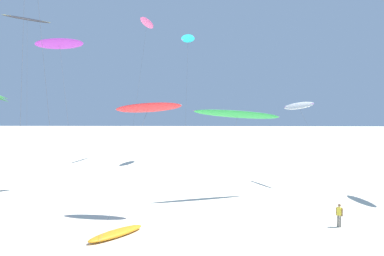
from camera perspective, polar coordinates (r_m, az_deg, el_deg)
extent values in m
ellipsoid|color=purple|center=(47.34, -15.69, 9.77)|extent=(4.66, 3.72, 1.32)
ellipsoid|color=#19B2B7|center=(47.34, -15.69, 9.80)|extent=(4.27, 2.98, 0.66)
cylinder|color=#4C4C51|center=(42.78, -14.76, 1.00)|extent=(3.65, 7.88, 14.01)
cylinder|color=#4C4C51|center=(31.97, -19.86, 5.72)|extent=(1.13, 5.63, 20.20)
cylinder|color=#4C4C51|center=(34.37, -17.07, 3.33)|extent=(2.76, 4.21, 17.49)
ellipsoid|color=green|center=(41.68, 5.57, 1.66)|extent=(8.08, 4.04, 1.42)
ellipsoid|color=#EA5193|center=(41.68, 5.57, 1.69)|extent=(7.98, 3.56, 0.97)
cylinder|color=#4C4C51|center=(38.45, 4.28, -4.09)|extent=(2.21, 6.97, 7.40)
ellipsoid|color=#19B2B7|center=(66.61, -0.47, 10.77)|extent=(2.48, 5.43, 2.36)
ellipsoid|color=purple|center=(66.62, -0.47, 10.79)|extent=(1.88, 5.51, 1.65)
cylinder|color=#4C4C51|center=(63.89, -0.70, 3.29)|extent=(0.40, 4.36, 17.21)
ellipsoid|color=red|center=(35.44, -5.30, 2.47)|extent=(5.28, 2.26, 1.22)
ellipsoid|color=white|center=(35.44, -5.30, 2.51)|extent=(5.19, 1.37, 0.72)
cylinder|color=#4C4C51|center=(31.64, -8.01, -5.10)|extent=(2.03, 8.66, 8.08)
ellipsoid|color=black|center=(63.59, -19.27, 12.30)|extent=(4.94, 5.11, 0.78)
ellipsoid|color=yellow|center=(63.60, -19.27, 12.32)|extent=(4.58, 4.77, 0.52)
cylinder|color=#4C4C51|center=(58.24, -19.29, 3.83)|extent=(2.85, 8.68, 18.71)
ellipsoid|color=#EA5193|center=(70.57, -5.43, 12.51)|extent=(1.84, 7.00, 1.29)
ellipsoid|color=red|center=(70.57, -5.43, 12.53)|extent=(1.30, 7.09, 0.73)
cylinder|color=#4C4C51|center=(65.63, -6.55, 4.43)|extent=(1.69, 8.39, 19.86)
ellipsoid|color=white|center=(50.26, 12.71, 2.63)|extent=(2.81, 5.10, 1.29)
ellipsoid|color=purple|center=(50.26, 12.71, 2.66)|extent=(2.45, 4.98, 0.76)
cylinder|color=#4C4C51|center=(49.50, 15.00, -2.15)|extent=(3.62, 2.81, 8.05)
ellipsoid|color=orange|center=(31.22, -9.16, -12.43)|extent=(3.55, 4.54, 0.40)
ellipsoid|color=blue|center=(31.21, -9.16, -12.40)|extent=(1.97, 2.29, 0.24)
cylinder|color=slate|center=(34.40, 17.46, -10.70)|extent=(0.14, 0.14, 0.82)
cylinder|color=slate|center=(34.47, 17.21, -10.67)|extent=(0.14, 0.14, 0.82)
cube|color=yellow|center=(34.28, 17.36, -9.57)|extent=(0.36, 0.35, 0.55)
cylinder|color=brown|center=(34.20, 17.68, -9.67)|extent=(0.09, 0.09, 0.56)
cylinder|color=brown|center=(34.37, 17.03, -9.60)|extent=(0.09, 0.09, 0.56)
sphere|color=brown|center=(34.19, 17.37, -8.90)|extent=(0.21, 0.21, 0.21)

